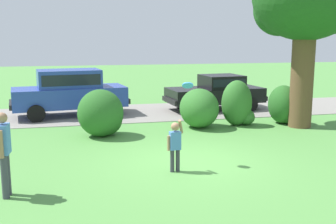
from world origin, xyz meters
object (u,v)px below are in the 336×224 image
at_px(frisbee, 188,85).
at_px(parked_sedan, 217,91).
at_px(oak_tree_large, 306,0).
at_px(parked_suv, 69,90).
at_px(adult_onlooker, 4,150).
at_px(child_thrower, 175,143).

bearing_deg(frisbee, parked_sedan, 65.23).
distance_m(oak_tree_large, parked_suv, 9.70).
relative_size(parked_sedan, adult_onlooker, 2.61).
bearing_deg(oak_tree_large, parked_sedan, 113.98).
relative_size(child_thrower, adult_onlooker, 0.74).
height_order(frisbee, adult_onlooker, frisbee).
xyz_separation_m(frisbee, adult_onlooker, (-4.16, -1.31, -1.04)).
bearing_deg(parked_sedan, parked_suv, -179.33).
bearing_deg(child_thrower, parked_suv, 107.51).
distance_m(frisbee, adult_onlooker, 4.48).
xyz_separation_m(oak_tree_large, frisbee, (-5.24, -3.52, -2.45)).
relative_size(parked_suv, child_thrower, 3.80).
distance_m(parked_sedan, adult_onlooker, 11.65).
relative_size(parked_sedan, parked_suv, 0.93).
bearing_deg(parked_suv, frisbee, -68.25).
relative_size(frisbee, adult_onlooker, 0.18).
height_order(child_thrower, frisbee, frisbee).
height_order(oak_tree_large, adult_onlooker, oak_tree_large).
xyz_separation_m(child_thrower, frisbee, (0.45, 0.54, 1.31)).
xyz_separation_m(parked_sedan, frisbee, (-3.46, -7.50, 1.18)).
distance_m(parked_sedan, child_thrower, 8.94).
distance_m(parked_sedan, frisbee, 8.35).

